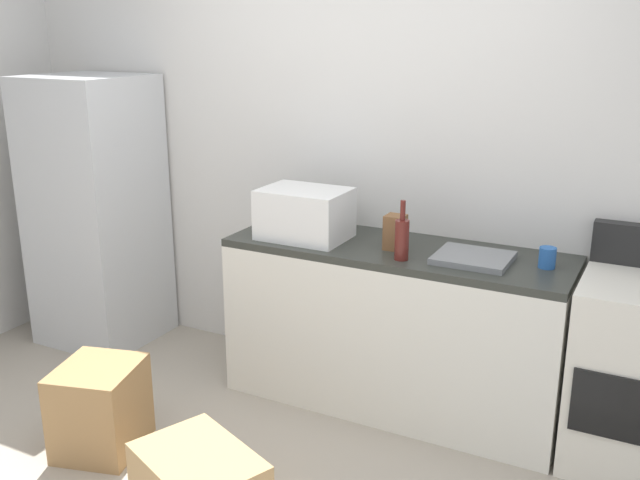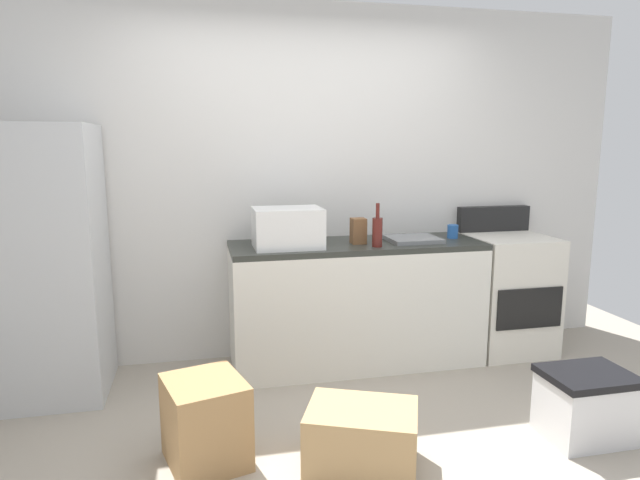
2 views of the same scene
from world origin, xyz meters
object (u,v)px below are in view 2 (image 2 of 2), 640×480
object	(u,v)px
microwave	(288,228)
storage_bin	(586,405)
knife_block	(358,231)
stove_oven	(507,291)
cardboard_box_medium	(362,438)
refrigerator	(45,263)
wine_bottle	(377,231)
cardboard_box_large	(206,422)
coffee_mug	(453,231)

from	to	relation	value
microwave	storage_bin	world-z (taller)	microwave
knife_block	stove_oven	bearing A→B (deg)	1.88
cardboard_box_medium	microwave	bearing A→B (deg)	97.49
microwave	cardboard_box_medium	world-z (taller)	microwave
refrigerator	wine_bottle	size ratio (longest dim) A/B	5.73
storage_bin	wine_bottle	bearing A→B (deg)	126.88
cardboard_box_large	cardboard_box_medium	bearing A→B (deg)	-16.16
stove_oven	microwave	size ratio (longest dim) A/B	2.39
coffee_mug	cardboard_box_medium	size ratio (longest dim) A/B	0.19
microwave	wine_bottle	bearing A→B (deg)	-10.50
coffee_mug	stove_oven	bearing A→B (deg)	-2.13
refrigerator	stove_oven	distance (m)	3.29
refrigerator	knife_block	bearing A→B (deg)	0.42
refrigerator	cardboard_box_medium	distance (m)	2.22
wine_bottle	coffee_mug	distance (m)	0.69
storage_bin	cardboard_box_medium	bearing A→B (deg)	-179.90
wine_bottle	storage_bin	world-z (taller)	wine_bottle
knife_block	cardboard_box_medium	distance (m)	1.55
microwave	coffee_mug	size ratio (longest dim) A/B	4.60
microwave	cardboard_box_large	size ratio (longest dim) A/B	1.05
stove_oven	cardboard_box_large	distance (m)	2.58
knife_block	cardboard_box_medium	xyz separation A→B (m)	(-0.35, -1.26, -0.83)
wine_bottle	coffee_mug	size ratio (longest dim) A/B	3.00
cardboard_box_large	cardboard_box_medium	world-z (taller)	cardboard_box_large
refrigerator	storage_bin	xyz separation A→B (m)	(2.98, -1.25, -0.67)
stove_oven	knife_block	world-z (taller)	stove_oven
refrigerator	microwave	bearing A→B (deg)	-0.69
stove_oven	storage_bin	distance (m)	1.36
microwave	knife_block	xyz separation A→B (m)	(0.51, 0.03, -0.05)
coffee_mug	cardboard_box_medium	xyz separation A→B (m)	(-1.10, -1.32, -0.79)
wine_bottle	cardboard_box_large	bearing A→B (deg)	-143.04
stove_oven	wine_bottle	size ratio (longest dim) A/B	3.67
wine_bottle	storage_bin	distance (m)	1.62
cardboard_box_medium	knife_block	bearing A→B (deg)	74.55
knife_block	storage_bin	xyz separation A→B (m)	(0.93, -1.26, -0.80)
wine_bottle	coffee_mug	world-z (taller)	wine_bottle
microwave	cardboard_box_large	xyz separation A→B (m)	(-0.59, -1.01, -0.82)
stove_oven	knife_block	bearing A→B (deg)	-178.12
wine_bottle	cardboard_box_large	world-z (taller)	wine_bottle
knife_block	cardboard_box_large	size ratio (longest dim) A/B	0.41
wine_bottle	cardboard_box_large	xyz separation A→B (m)	(-1.19, -0.90, -0.79)
refrigerator	stove_oven	world-z (taller)	refrigerator
knife_block	cardboard_box_large	distance (m)	1.70
refrigerator	cardboard_box_large	bearing A→B (deg)	-47.39
coffee_mug	cardboard_box_large	size ratio (longest dim) A/B	0.23
refrigerator	microwave	distance (m)	1.55
wine_bottle	knife_block	size ratio (longest dim) A/B	1.67
refrigerator	cardboard_box_large	xyz separation A→B (m)	(0.95, -1.03, -0.64)
microwave	storage_bin	size ratio (longest dim) A/B	1.00
cardboard_box_medium	storage_bin	xyz separation A→B (m)	(1.28, 0.00, 0.03)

